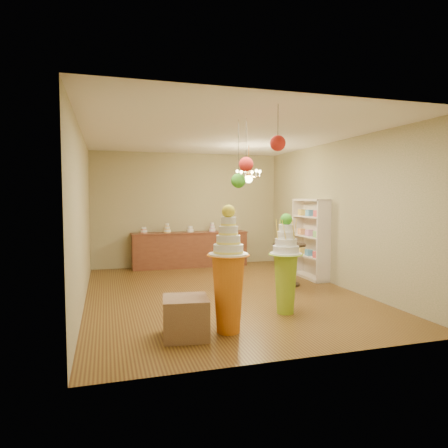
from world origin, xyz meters
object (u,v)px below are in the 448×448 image
object	(u,v)px
pedestal_green	(286,271)
sideboard	(190,249)
round_table	(289,258)
pedestal_orange	(228,282)

from	to	relation	value
pedestal_green	sideboard	world-z (taller)	pedestal_green
sideboard	round_table	bearing A→B (deg)	-60.69
pedestal_green	sideboard	distance (m)	4.59
pedestal_green	round_table	world-z (taller)	pedestal_green
sideboard	round_table	xyz separation A→B (m)	(1.54, -2.74, 0.09)
pedestal_green	round_table	bearing A→B (deg)	62.67
sideboard	round_table	size ratio (longest dim) A/B	3.43
sideboard	round_table	distance (m)	3.14
round_table	pedestal_orange	bearing A→B (deg)	-130.81
pedestal_green	sideboard	size ratio (longest dim) A/B	0.52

